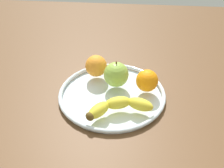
{
  "coord_description": "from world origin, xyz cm",
  "views": [
    {
      "loc": [
        -5.86,
        66.03,
        54.49
      ],
      "look_at": [
        0.0,
        0.0,
        4.8
      ],
      "focal_mm": 44.21,
      "sensor_mm": 36.0,
      "label": 1
    }
  ],
  "objects": [
    {
      "name": "fruit_bowl",
      "position": [
        0.0,
        0.0,
        0.92
      ],
      "size": [
        33.0,
        33.0,
        1.8
      ],
      "color": "silver",
      "rests_on": "ground_plane"
    },
    {
      "name": "orange_back_left",
      "position": [
        5.97,
        -8.65,
        5.34
      ],
      "size": [
        7.09,
        7.09,
        7.09
      ],
      "primitive_type": "sphere",
      "color": "orange",
      "rests_on": "fruit_bowl"
    },
    {
      "name": "orange_front_left",
      "position": [
        -10.49,
        -2.11,
        5.2
      ],
      "size": [
        6.8,
        6.8,
        6.8
      ],
      "primitive_type": "sphere",
      "color": "orange",
      "rests_on": "fruit_bowl"
    },
    {
      "name": "banana",
      "position": [
        -2.43,
        8.48,
        3.59
      ],
      "size": [
        19.17,
        10.65,
        3.57
      ],
      "rotation": [
        0.0,
        0.0,
        0.29
      ],
      "color": "yellow",
      "rests_on": "fruit_bowl"
    },
    {
      "name": "apple",
      "position": [
        -0.96,
        -3.8,
        5.72
      ],
      "size": [
        7.83,
        7.83,
        8.63
      ],
      "color": "#91B744",
      "rests_on": "fruit_bowl"
    },
    {
      "name": "ground_plane",
      "position": [
        0.0,
        0.0,
        -2.0
      ],
      "size": [
        157.93,
        157.93,
        4.0
      ],
      "primitive_type": "cube",
      "color": "brown"
    }
  ]
}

